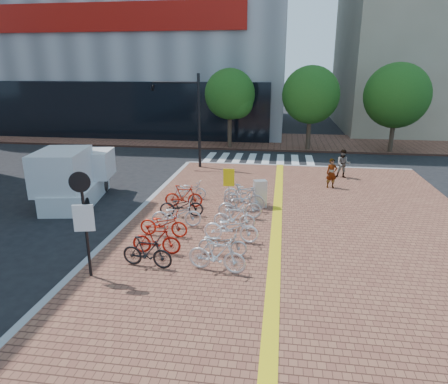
% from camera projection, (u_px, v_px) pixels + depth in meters
% --- Properties ---
extents(ground, '(120.00, 120.00, 0.00)m').
position_uv_depth(ground, '(220.00, 243.00, 14.49)').
color(ground, black).
rests_on(ground, ground).
extents(sidewalk, '(14.00, 34.00, 0.15)m').
position_uv_depth(sidewalk, '(313.00, 336.00, 9.33)').
color(sidewalk, brown).
rests_on(sidewalk, ground).
extents(tactile_strip, '(0.40, 34.00, 0.01)m').
position_uv_depth(tactile_strip, '(271.00, 329.00, 9.44)').
color(tactile_strip, gold).
rests_on(tactile_strip, sidewalk).
extents(kerb_west, '(0.25, 34.00, 0.15)m').
position_uv_depth(kerb_west, '(37.00, 310.00, 10.31)').
color(kerb_west, gray).
rests_on(kerb_west, ground).
extents(kerb_north, '(14.00, 0.25, 0.15)m').
position_uv_depth(kerb_north, '(296.00, 167.00, 25.39)').
color(kerb_north, gray).
rests_on(kerb_north, ground).
extents(far_sidewalk, '(70.00, 8.00, 0.15)m').
position_uv_depth(far_sidewalk, '(258.00, 141.00, 34.31)').
color(far_sidewalk, brown).
rests_on(far_sidewalk, ground).
extents(crosswalk, '(7.50, 4.00, 0.01)m').
position_uv_depth(crosswalk, '(259.00, 160.00, 27.65)').
color(crosswalk, silver).
rests_on(crosswalk, ground).
extents(street_trees, '(16.20, 4.60, 6.35)m').
position_uv_depth(street_trees, '(325.00, 96.00, 29.06)').
color(street_trees, '#38281E').
rests_on(street_trees, far_sidewalk).
extents(bike_0, '(1.69, 0.65, 0.99)m').
position_uv_depth(bike_0, '(147.00, 252.00, 12.29)').
color(bike_0, black).
rests_on(bike_0, sidewalk).
extents(bike_1, '(1.64, 0.48, 0.99)m').
position_uv_depth(bike_1, '(156.00, 240.00, 13.17)').
color(bike_1, '#A5160B').
rests_on(bike_1, sidewalk).
extents(bike_2, '(1.83, 0.71, 0.95)m').
position_uv_depth(bike_2, '(164.00, 224.00, 14.57)').
color(bike_2, red).
rests_on(bike_2, sidewalk).
extents(bike_3, '(2.01, 1.03, 1.00)m').
position_uv_depth(bike_3, '(176.00, 214.00, 15.42)').
color(bike_3, silver).
rests_on(bike_3, sidewalk).
extents(bike_4, '(1.88, 0.92, 0.94)m').
position_uv_depth(bike_4, '(182.00, 205.00, 16.53)').
color(bike_4, black).
rests_on(bike_4, sidewalk).
extents(bike_5, '(1.71, 0.62, 1.01)m').
position_uv_depth(bike_5, '(184.00, 196.00, 17.62)').
color(bike_5, '#AE1C0C').
rests_on(bike_5, sidewalk).
extents(bike_6, '(1.67, 0.87, 0.84)m').
position_uv_depth(bike_6, '(191.00, 189.00, 18.93)').
color(bike_6, silver).
rests_on(bike_6, sidewalk).
extents(bike_7, '(1.89, 0.82, 1.10)m').
position_uv_depth(bike_7, '(217.00, 255.00, 11.99)').
color(bike_7, silver).
rests_on(bike_7, sidewalk).
extents(bike_8, '(1.62, 0.57, 0.85)m').
position_uv_depth(bike_8, '(223.00, 243.00, 13.08)').
color(bike_8, '#B8B8BD').
rests_on(bike_8, sidewalk).
extents(bike_9, '(2.00, 0.80, 1.03)m').
position_uv_depth(bike_9, '(231.00, 228.00, 14.10)').
color(bike_9, white).
rests_on(bike_9, sidewalk).
extents(bike_10, '(1.61, 0.47, 0.97)m').
position_uv_depth(bike_10, '(234.00, 217.00, 15.20)').
color(bike_10, silver).
rests_on(bike_10, sidewalk).
extents(bike_11, '(1.83, 0.69, 1.07)m').
position_uv_depth(bike_11, '(240.00, 206.00, 16.25)').
color(bike_11, '#B4B4B9').
rests_on(bike_11, sidewalk).
extents(bike_12, '(1.96, 0.89, 1.14)m').
position_uv_depth(bike_12, '(244.00, 197.00, 17.27)').
color(bike_12, '#A4A4A9').
rests_on(bike_12, sidewalk).
extents(bike_13, '(1.96, 0.71, 1.03)m').
position_uv_depth(bike_13, '(245.00, 191.00, 18.27)').
color(bike_13, white).
rests_on(bike_13, sidewalk).
extents(pedestrian_a, '(0.62, 0.47, 1.52)m').
position_uv_depth(pedestrian_a, '(332.00, 173.00, 20.45)').
color(pedestrian_a, gray).
rests_on(pedestrian_a, sidewalk).
extents(pedestrian_b, '(0.84, 0.69, 1.60)m').
position_uv_depth(pedestrian_b, '(343.00, 164.00, 22.31)').
color(pedestrian_b, '#4F5164').
rests_on(pedestrian_b, sidewalk).
extents(utility_box, '(0.65, 0.55, 1.21)m').
position_uv_depth(utility_box, '(260.00, 194.00, 17.66)').
color(utility_box, silver).
rests_on(utility_box, sidewalk).
extents(yellow_sign, '(0.48, 0.12, 1.79)m').
position_uv_depth(yellow_sign, '(229.00, 181.00, 17.27)').
color(yellow_sign, '#B7B7BC').
rests_on(yellow_sign, sidewalk).
extents(notice_sign, '(0.59, 0.20, 3.22)m').
position_uv_depth(notice_sign, '(83.00, 212.00, 11.25)').
color(notice_sign, black).
rests_on(notice_sign, sidewalk).
extents(traffic_light_pole, '(3.02, 1.17, 5.63)m').
position_uv_depth(traffic_light_pole, '(178.00, 103.00, 24.06)').
color(traffic_light_pole, black).
rests_on(traffic_light_pole, sidewalk).
extents(box_truck, '(2.68, 4.77, 2.61)m').
position_uv_depth(box_truck, '(74.00, 177.00, 18.52)').
color(box_truck, silver).
rests_on(box_truck, ground).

